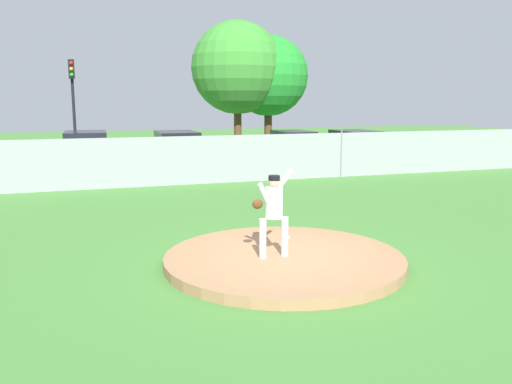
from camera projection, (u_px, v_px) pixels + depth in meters
name	position (u px, v px, depth m)	size (l,w,h in m)	color
ground_plane	(209.00, 205.00, 15.56)	(80.00, 80.00, 0.00)	#427A33
asphalt_strip	(165.00, 169.00, 23.50)	(44.00, 7.00, 0.01)	#2B2B2D
pitchers_mound	(284.00, 260.00, 9.94)	(4.51, 4.51, 0.19)	#99704C
pitcher_youth	(273.00, 207.00, 9.63)	(0.78, 0.32, 1.64)	silver
baseball	(288.00, 238.00, 11.02)	(0.07, 0.07, 0.07)	white
chainlink_fence	(183.00, 161.00, 19.14)	(32.01, 0.07, 1.87)	gray
parked_car_silver	(293.00, 149.00, 25.16)	(1.85, 4.14, 1.61)	#B7BABF
parked_car_burgundy	(355.00, 147.00, 26.15)	(2.10, 4.48, 1.58)	maroon
parked_car_navy	(177.00, 151.00, 23.95)	(1.95, 4.69, 1.66)	#161E4C
parked_car_white	(86.00, 153.00, 22.27)	(1.98, 4.40, 1.76)	silver
traffic_cone_orange	(3.00, 168.00, 22.04)	(0.40, 0.40, 0.55)	orange
traffic_light_near	(73.00, 93.00, 25.27)	(0.28, 0.46, 4.95)	black
tree_leaning_west	(237.00, 68.00, 30.79)	(5.39, 5.39, 7.62)	#4C331E
tree_broad_left	(268.00, 76.00, 31.66)	(4.80, 4.80, 6.90)	#4C331E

